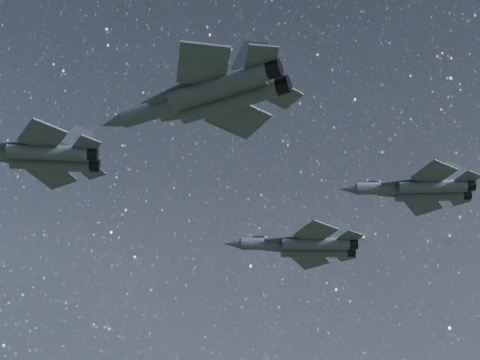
{
  "coord_description": "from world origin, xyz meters",
  "views": [
    {
      "loc": [
        -2.67,
        -60.93,
        104.25
      ],
      "look_at": [
        -1.79,
        -2.5,
        146.04
      ],
      "focal_mm": 50.0,
      "sensor_mm": 36.0,
      "label": 1
    }
  ],
  "objects": [
    {
      "name": "jet_left",
      "position": [
        6.49,
        12.46,
        146.61
      ],
      "size": [
        17.43,
        12.45,
        4.46
      ],
      "rotation": [
        0.0,
        0.0,
        -0.01
      ],
      "color": "#383D46"
    },
    {
      "name": "jet_lead",
      "position": [
        -23.47,
        -4.49,
        147.62
      ],
      "size": [
        17.49,
        12.35,
        4.43
      ],
      "rotation": [
        0.0,
        0.0,
        0.06
      ],
      "color": "#383D46"
    },
    {
      "name": "jet_slot",
      "position": [
        18.44,
        0.45,
        147.1
      ],
      "size": [
        15.61,
        11.06,
        3.96
      ],
      "rotation": [
        0.0,
        0.0,
        -0.05
      ],
      "color": "#383D46"
    },
    {
      "name": "jet_right",
      "position": [
        -4.75,
        -18.82,
        143.15
      ],
      "size": [
        18.18,
        11.92,
        4.68
      ],
      "rotation": [
        0.0,
        0.0,
        -0.42
      ],
      "color": "#383D46"
    }
  ]
}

